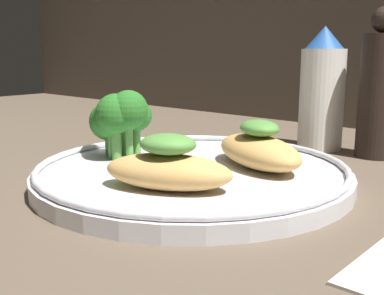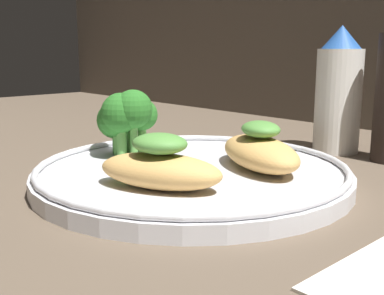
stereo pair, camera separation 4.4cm
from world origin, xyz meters
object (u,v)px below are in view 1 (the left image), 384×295
(plate, at_px, (192,173))
(pepper_grinder, at_px, (379,91))
(broccoli_bunch, at_px, (119,116))
(sauce_bottle, at_px, (322,91))

(plate, xyz_separation_m, pepper_grinder, (0.08, 0.22, 0.07))
(broccoli_bunch, bearing_deg, pepper_grinder, 54.71)
(broccoli_bunch, distance_m, pepper_grinder, 0.29)
(plate, distance_m, sauce_bottle, 0.23)
(plate, bearing_deg, pepper_grinder, 69.24)
(broccoli_bunch, bearing_deg, plate, 10.35)
(sauce_bottle, relative_size, pepper_grinder, 0.89)
(broccoli_bunch, height_order, sauce_bottle, sauce_bottle)
(plate, distance_m, broccoli_bunch, 0.10)
(sauce_bottle, distance_m, pepper_grinder, 0.07)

